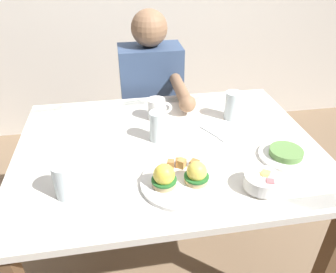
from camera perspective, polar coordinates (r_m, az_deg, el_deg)
The scene contains 11 objects.
ground_plane at distance 1.82m, azimuth 0.02°, elevation -21.20°, with size 6.00×6.00×0.00m, color #7F664C.
dining_table at distance 1.36m, azimuth 0.03°, elevation -5.20°, with size 1.20×0.90×0.74m.
eggs_benedict_plate at distance 1.09m, azimuth 2.09°, elevation -7.42°, with size 0.27×0.27×0.09m.
fruit_bowl at distance 1.11m, azimuth 16.35°, elevation -7.65°, with size 0.12×0.12×0.06m.
coffee_mug at distance 1.46m, azimuth -1.97°, elevation 5.04°, with size 0.11×0.08×0.09m.
fork at distance 1.37m, azimuth 8.25°, elevation 0.33°, with size 0.09×0.15×0.00m.
water_glass_near at distance 1.30m, azimuth -1.82°, elevation 1.51°, with size 0.07×0.07×0.13m.
water_glass_far at distance 1.49m, azimuth 11.37°, elevation 5.15°, with size 0.07×0.07×0.13m.
water_glass_extra at distance 1.08m, azimuth -17.57°, elevation -7.60°, with size 0.08×0.08×0.12m.
side_plate at distance 1.30m, azimuth 20.11°, elevation -3.00°, with size 0.20×0.20×0.04m.
diner_person at distance 1.86m, azimuth -2.74°, elevation 6.53°, with size 0.34×0.54×1.14m.
Camera 1 is at (-0.18, -1.06, 1.47)m, focal length 34.41 mm.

